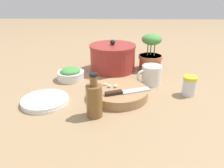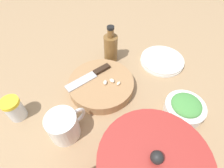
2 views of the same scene
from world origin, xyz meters
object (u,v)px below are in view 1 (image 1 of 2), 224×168
Objects in this scene: herb_bowl at (71,74)px; stock_pot at (113,58)px; garlic_cloves at (111,86)px; plate_stack at (45,101)px; oil_bottle at (94,100)px; spice_jar at (190,86)px; cutting_board at (118,93)px; coffee_mug at (151,75)px; potted_herb at (151,54)px; chef_knife at (125,92)px.

herb_bowl is 0.54× the size of stock_pot.
stock_pot reaches higher than garlic_cloves.
oil_bottle is (0.21, -0.09, 0.05)m from plate_stack.
spice_jar reaches higher than herb_bowl.
spice_jar is 0.42m from oil_bottle.
garlic_cloves is at bearing 16.89° from plate_stack.
cutting_board is at bearing -84.25° from stock_pot.
garlic_cloves is 0.27m from plate_stack.
coffee_mug reaches higher than spice_jar.
garlic_cloves is 0.22m from coffee_mug.
plate_stack is 0.94× the size of potted_herb.
garlic_cloves is (-0.06, 0.05, 0.00)m from chef_knife.
garlic_cloves is 0.39m from potted_herb.
oil_bottle is 0.65× the size of stock_pot.
spice_jar is at bearing 24.71° from oil_bottle.
herb_bowl reaches higher than chef_knife.
oil_bottle reaches higher than garlic_cloves.
oil_bottle is 0.48m from stock_pot.
garlic_cloves is 0.33m from spice_jar.
garlic_cloves is 0.27× the size of stock_pot.
herb_bowl is 0.72× the size of plate_stack.
oil_bottle is 0.82× the size of potted_herb.
herb_bowl is at bearing 141.66° from cutting_board.
stock_pot reaches higher than coffee_mug.
cutting_board is 0.17m from oil_bottle.
chef_knife is at bearing -110.78° from potted_herb.
garlic_cloves is at bearing -178.18° from spice_jar.
garlic_cloves is 0.51× the size of herb_bowl.
cutting_board is 3.56× the size of garlic_cloves.
herb_bowl is 0.25m from plate_stack.
cutting_board is 0.97× the size of stock_pot.
coffee_mug is at bearing -45.56° from stock_pot.
garlic_cloves is 0.42× the size of oil_bottle.
herb_bowl reaches higher than garlic_cloves.
oil_bottle is at bearing -66.10° from chef_knife.
spice_jar is at bearing 1.82° from garlic_cloves.
stock_pot is at bearing 134.44° from coffee_mug.
plate_stack is at bearing -138.30° from potted_herb.
oil_bottle is at bearing -117.27° from potted_herb.
potted_herb reaches higher than spice_jar.
plate_stack is (-0.26, -0.08, -0.03)m from garlic_cloves.
stock_pot is (0.20, 0.15, 0.04)m from herb_bowl.
herb_bowl is at bearing -151.52° from chef_knife.
herb_bowl is 0.25m from stock_pot.
herb_bowl is 1.61× the size of spice_jar.
potted_herb is (-0.12, 0.32, 0.04)m from spice_jar.
herb_bowl is 0.83× the size of oil_bottle.
chef_knife is at bearing -166.72° from spice_jar.
coffee_mug is 0.66× the size of plate_stack.
herb_bowl is at bearing 78.31° from plate_stack.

